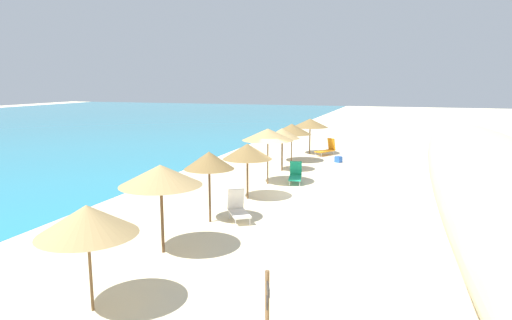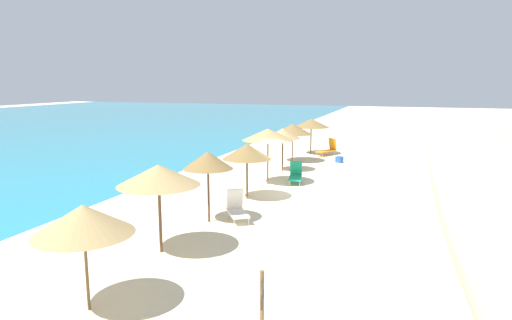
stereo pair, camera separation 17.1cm
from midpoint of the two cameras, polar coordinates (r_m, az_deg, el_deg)
ground_plane at (r=21.78m, az=3.17°, el=-4.30°), size 160.00×160.00×0.00m
dune_ridge at (r=20.32m, az=29.50°, el=-2.82°), size 48.41×5.82×2.62m
beach_umbrella_0 at (r=11.10m, az=-20.48°, el=-7.04°), size 2.30×2.30×2.57m
beach_umbrella_1 at (r=14.21m, az=-11.83°, el=-1.88°), size 2.56×2.56×2.81m
beach_umbrella_2 at (r=17.10m, az=-5.78°, el=-0.05°), size 1.90×1.90×2.73m
beach_umbrella_3 at (r=20.47m, az=-0.90°, el=1.08°), size 2.25×2.25×2.55m
beach_umbrella_4 at (r=23.42m, az=1.72°, el=3.22°), size 2.68×2.68×2.92m
beach_umbrella_5 at (r=27.04m, az=3.57°, el=3.35°), size 2.10×2.10×2.58m
beach_umbrella_6 at (r=30.24m, az=4.79°, el=3.90°), size 2.62×2.62×2.54m
beach_umbrella_7 at (r=33.60m, az=7.11°, el=4.63°), size 2.64×2.64×2.62m
lounge_chair_0 at (r=24.12m, az=5.19°, el=-1.86°), size 1.58×0.90×1.11m
lounge_chair_1 at (r=33.41m, az=9.18°, el=1.38°), size 1.76×1.37×1.21m
lounge_chair_2 at (r=17.62m, az=-2.13°, el=-6.08°), size 1.44×1.27×1.19m
wooden_signpost at (r=9.56m, az=1.28°, el=-17.25°), size 0.79×0.34×1.61m
cooler_box at (r=30.59m, az=10.59°, el=0.06°), size 0.52×0.53×0.41m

